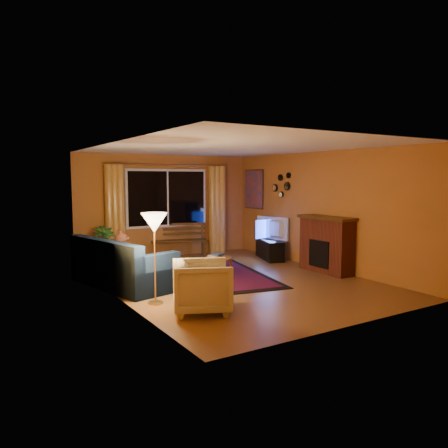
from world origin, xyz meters
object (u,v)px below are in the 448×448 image
sofa (123,262)px  armchair (202,284)px  coffee_table (213,269)px  tv_console (270,249)px  bench (179,249)px  floor_lamp (155,259)px

sofa → armchair: sofa is taller
coffee_table → tv_console: tv_console is taller
tv_console → coffee_table: bearing=-134.8°
sofa → coffee_table: bearing=-24.4°
bench → tv_console: (1.76, -1.34, 0.03)m
floor_lamp → coffee_table: bearing=32.9°
coffee_table → armchair: bearing=-123.9°
coffee_table → floor_lamp: bearing=-147.1°
sofa → coffee_table: 1.73m
bench → coffee_table: 2.44m
tv_console → floor_lamp: bearing=-131.6°
armchair → floor_lamp: (-0.42, 0.74, 0.29)m
sofa → coffee_table: (1.68, -0.32, -0.25)m
bench → armchair: (-1.64, -4.19, 0.21)m
sofa → floor_lamp: size_ratio=1.53×
floor_lamp → coffee_table: floor_lamp is taller
armchair → tv_console: (3.39, 2.85, -0.18)m
armchair → tv_console: bearing=-26.3°
floor_lamp → tv_console: (3.82, 2.10, -0.47)m
tv_console → sofa: bearing=-149.8°
floor_lamp → armchair: bearing=-60.3°
bench → coffee_table: bearing=-82.5°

